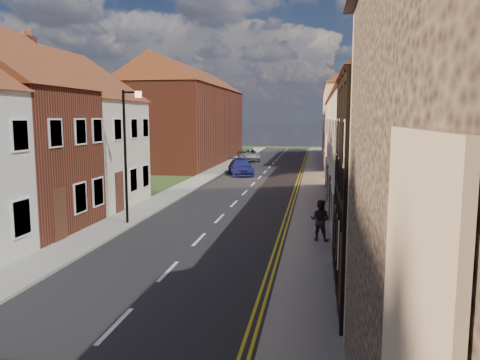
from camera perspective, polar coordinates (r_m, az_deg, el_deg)
road at (r=30.65m, az=0.57°, el=-1.57°), size 7.00×90.00×0.02m
pavement_left at (r=31.61m, az=-7.34°, el=-1.26°), size 1.80×90.00×0.12m
pavement_right at (r=30.29m, az=8.82°, el=-1.67°), size 1.80×90.00×0.12m
cottage_r_white_near at (r=18.59m, az=24.02°, el=5.61°), size 8.30×6.00×9.00m
cottage_r_cream_mid at (r=23.86m, az=20.78°, el=6.10°), size 8.30×5.20×9.00m
cottage_r_pink at (r=29.17m, az=18.71°, el=6.37°), size 8.30×6.00×9.00m
cottage_r_white_far at (r=34.51m, az=17.27°, el=6.58°), size 8.30×5.20×9.00m
cottage_r_cream_far at (r=39.87m, az=16.23°, el=6.71°), size 8.30×6.00×9.00m
cottage_l_pink at (r=27.54m, az=-21.13°, el=6.00°), size 8.30×6.30×8.80m
block_right_far at (r=55.10m, az=14.39°, el=7.80°), size 8.30×24.20×10.50m
block_left_far at (r=51.81m, az=-6.27°, el=8.02°), size 8.30×24.20×10.50m
lamppost at (r=21.67m, az=-13.62°, el=3.78°), size 0.88×0.15×6.00m
car_far at (r=40.26m, az=0.09°, el=1.58°), size 3.08×4.90×1.32m
car_distant at (r=53.22m, az=1.04°, el=3.08°), size 3.37×5.31×1.36m
pedestrian_right at (r=18.63m, az=9.73°, el=-4.84°), size 0.93×0.82×1.62m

